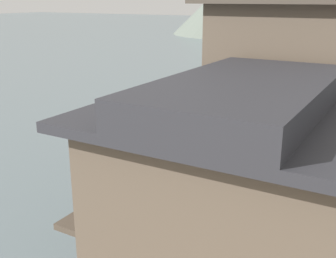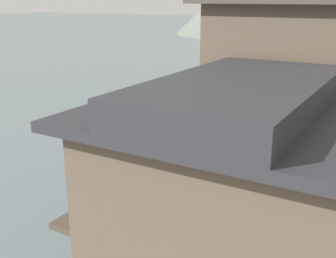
{
  "view_description": "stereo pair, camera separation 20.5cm",
  "coord_description": "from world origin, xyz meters",
  "px_view_note": "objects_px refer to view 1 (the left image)",
  "views": [
    {
      "loc": [
        14.49,
        -2.87,
        8.61
      ],
      "look_at": [
        2.97,
        17.01,
        1.42
      ],
      "focal_mm": 44.76,
      "sensor_mm": 36.0,
      "label": 1
    },
    {
      "loc": [
        14.67,
        -2.77,
        8.61
      ],
      "look_at": [
        2.97,
        17.01,
        1.42
      ],
      "focal_mm": 44.76,
      "sensor_mm": 36.0,
      "label": 2
    }
  ],
  "objects_px": {
    "boat_moored_third": "(313,79)",
    "boat_moored_far": "(203,81)",
    "house_waterfront_nearest": "(240,199)",
    "house_waterfront_tall": "(316,96)",
    "boat_moored_second": "(190,163)",
    "house_waterfront_second": "(286,97)",
    "boat_moored_nearest": "(303,89)"
  },
  "relations": [
    {
      "from": "boat_moored_nearest",
      "to": "boat_moored_far",
      "type": "distance_m",
      "value": 10.4
    },
    {
      "from": "boat_moored_third",
      "to": "boat_moored_far",
      "type": "height_order",
      "value": "boat_moored_third"
    },
    {
      "from": "house_waterfront_nearest",
      "to": "house_waterfront_tall",
      "type": "height_order",
      "value": "same"
    },
    {
      "from": "boat_moored_third",
      "to": "house_waterfront_second",
      "type": "distance_m",
      "value": 30.86
    },
    {
      "from": "boat_moored_nearest",
      "to": "house_waterfront_nearest",
      "type": "xyz_separation_m",
      "value": [
        5.46,
        -31.98,
        3.47
      ]
    },
    {
      "from": "house_waterfront_second",
      "to": "house_waterfront_tall",
      "type": "bearing_deg",
      "value": 90.66
    },
    {
      "from": "boat_moored_nearest",
      "to": "boat_moored_second",
      "type": "xyz_separation_m",
      "value": [
        -0.65,
        -22.81,
        -0.0
      ]
    },
    {
      "from": "boat_moored_second",
      "to": "house_waterfront_second",
      "type": "height_order",
      "value": "house_waterfront_second"
    },
    {
      "from": "boat_moored_third",
      "to": "boat_moored_far",
      "type": "bearing_deg",
      "value": -150.9
    },
    {
      "from": "boat_moored_third",
      "to": "house_waterfront_tall",
      "type": "distance_m",
      "value": 24.14
    },
    {
      "from": "boat_moored_third",
      "to": "house_waterfront_tall",
      "type": "height_order",
      "value": "house_waterfront_tall"
    },
    {
      "from": "boat_moored_third",
      "to": "boat_moored_far",
      "type": "xyz_separation_m",
      "value": [
        -10.29,
        -5.73,
        -0.18
      ]
    },
    {
      "from": "house_waterfront_nearest",
      "to": "house_waterfront_tall",
      "type": "relative_size",
      "value": 1.07
    },
    {
      "from": "house_waterfront_second",
      "to": "boat_moored_second",
      "type": "bearing_deg",
      "value": 155.12
    },
    {
      "from": "boat_moored_far",
      "to": "house_waterfront_tall",
      "type": "height_order",
      "value": "house_waterfront_tall"
    },
    {
      "from": "boat_moored_second",
      "to": "boat_moored_far",
      "type": "distance_m",
      "value": 23.95
    },
    {
      "from": "boat_moored_third",
      "to": "boat_moored_nearest",
      "type": "bearing_deg",
      "value": -89.21
    },
    {
      "from": "house_waterfront_nearest",
      "to": "boat_moored_third",
      "type": "bearing_deg",
      "value": 98.55
    },
    {
      "from": "boat_moored_second",
      "to": "house_waterfront_tall",
      "type": "bearing_deg",
      "value": 38.24
    },
    {
      "from": "boat_moored_second",
      "to": "house_waterfront_second",
      "type": "relative_size",
      "value": 0.4
    },
    {
      "from": "boat_moored_nearest",
      "to": "boat_moored_far",
      "type": "bearing_deg",
      "value": -174.96
    },
    {
      "from": "boat_moored_nearest",
      "to": "house_waterfront_nearest",
      "type": "distance_m",
      "value": 32.63
    },
    {
      "from": "boat_moored_far",
      "to": "house_waterfront_nearest",
      "type": "distance_m",
      "value": 35.04
    },
    {
      "from": "boat_moored_second",
      "to": "house_waterfront_nearest",
      "type": "relative_size",
      "value": 0.5
    },
    {
      "from": "boat_moored_far",
      "to": "house_waterfront_tall",
      "type": "bearing_deg",
      "value": -49.69
    },
    {
      "from": "house_waterfront_nearest",
      "to": "boat_moored_far",
      "type": "bearing_deg",
      "value": 116.98
    },
    {
      "from": "boat_moored_far",
      "to": "house_waterfront_nearest",
      "type": "height_order",
      "value": "house_waterfront_nearest"
    },
    {
      "from": "boat_moored_second",
      "to": "house_waterfront_nearest",
      "type": "bearing_deg",
      "value": -56.3
    },
    {
      "from": "boat_moored_nearest",
      "to": "house_waterfront_second",
      "type": "xyz_separation_m",
      "value": [
        4.74,
        -25.31,
        4.77
      ]
    },
    {
      "from": "boat_moored_far",
      "to": "boat_moored_second",
      "type": "bearing_deg",
      "value": -66.1
    },
    {
      "from": "boat_moored_far",
      "to": "house_waterfront_second",
      "type": "bearing_deg",
      "value": -58.25
    },
    {
      "from": "boat_moored_nearest",
      "to": "house_waterfront_tall",
      "type": "height_order",
      "value": "house_waterfront_tall"
    }
  ]
}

